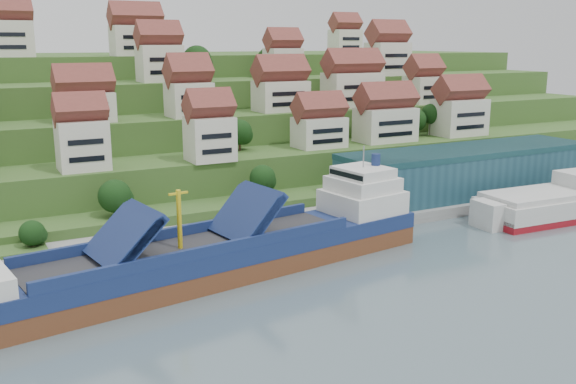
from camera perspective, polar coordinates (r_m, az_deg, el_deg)
ground at (r=104.42m, az=0.66°, el=-6.19°), size 300.00×300.00×0.00m
quay at (r=126.22m, az=5.40°, el=-2.28°), size 180.00×14.00×2.20m
hillside at (r=197.29m, az=-13.91°, el=5.83°), size 260.00×128.00×31.00m
hillside_village at (r=153.18m, az=-9.65°, el=8.87°), size 156.42×64.13×28.73m
hillside_trees at (r=138.37m, az=-11.64°, el=5.51°), size 138.76×62.95×31.45m
warehouse at (r=145.89m, az=15.61°, el=1.86°), size 60.00×15.00×10.00m
flagpole at (r=119.74m, az=6.01°, el=-0.29°), size 1.28×0.16×8.00m
cargo_ship at (r=97.66m, az=-6.28°, el=-5.65°), size 77.69×22.89×17.01m
second_ship at (r=140.13m, az=22.78°, el=-0.98°), size 32.96×13.63×9.39m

